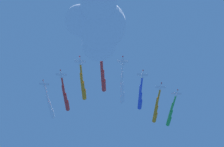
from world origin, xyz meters
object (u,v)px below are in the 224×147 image
object	(u,v)px
jet_lead	(103,76)
jet_starboard_mid	(66,98)
jet_port_mid	(140,97)
jet_port_outer	(156,110)
jet_trail_port	(170,115)
jet_port_inner	(122,89)
jet_starboard_inner	(83,86)
jet_starboard_outer	(50,107)

from	to	relation	value
jet_lead	jet_starboard_mid	size ratio (longest dim) A/B	1.05
jet_lead	jet_port_mid	world-z (taller)	jet_lead
jet_port_outer	jet_trail_port	size ratio (longest dim) A/B	1.02
jet_port_mid	jet_port_outer	bearing A→B (deg)	140.65
jet_port_inner	jet_trail_port	size ratio (longest dim) A/B	1.02
jet_port_mid	jet_trail_port	size ratio (longest dim) A/B	0.91
jet_starboard_inner	jet_port_mid	world-z (taller)	jet_starboard_inner
jet_lead	jet_port_inner	world-z (taller)	jet_lead
jet_lead	jet_starboard_mid	distance (m)	41.79
jet_port_outer	jet_lead	bearing A→B (deg)	-46.74
jet_port_mid	jet_starboard_inner	bearing A→B (deg)	-73.86
jet_port_inner	jet_starboard_mid	distance (m)	49.28
jet_trail_port	jet_port_mid	bearing A→B (deg)	-43.59
jet_starboard_inner	jet_starboard_mid	xyz separation A→B (m)	(-15.06, -15.86, -1.01)
jet_starboard_mid	jet_starboard_outer	bearing A→B (deg)	-133.73
jet_port_mid	jet_starboard_mid	bearing A→B (deg)	-91.16
jet_lead	jet_starboard_inner	xyz separation A→B (m)	(-11.29, -16.48, -1.50)
jet_starboard_inner	jet_starboard_outer	xyz separation A→B (m)	(-30.16, -31.64, 0.45)
jet_port_mid	jet_port_outer	size ratio (longest dim) A/B	0.89
jet_starboard_outer	jet_lead	bearing A→B (deg)	49.26
jet_port_mid	jet_trail_port	world-z (taller)	jet_trail_port
jet_lead	jet_port_inner	distance (m)	21.71
jet_port_mid	jet_port_outer	world-z (taller)	jet_port_mid
jet_lead	jet_trail_port	world-z (taller)	jet_trail_port
jet_starboard_inner	jet_trail_port	world-z (taller)	jet_trail_port
jet_port_mid	jet_trail_port	distance (m)	44.17
jet_starboard_mid	jet_port_outer	xyz separation A→B (m)	(-17.19, 78.61, -1.24)
jet_port_inner	jet_port_outer	xyz separation A→B (m)	(-28.51, 30.66, -2.42)
jet_port_inner	jet_starboard_outer	size ratio (longest dim) A/B	1.04
jet_starboard_inner	jet_port_inner	bearing A→B (deg)	96.64
jet_port_mid	jet_lead	bearing A→B (deg)	-51.15
jet_port_mid	jet_starboard_mid	world-z (taller)	jet_starboard_mid
jet_port_inner	jet_trail_port	bearing A→B (deg)	132.43
jet_port_outer	jet_trail_port	world-z (taller)	jet_trail_port
jet_starboard_outer	jet_port_outer	bearing A→B (deg)	91.27
jet_starboard_mid	jet_trail_port	world-z (taller)	jet_trail_port
jet_lead	jet_port_mid	size ratio (longest dim) A/B	1.10
jet_port_inner	jet_port_mid	distance (m)	18.51
jet_lead	jet_port_inner	xyz separation A→B (m)	(-15.03, 15.61, -1.34)
jet_port_mid	jet_starboard_outer	distance (m)	80.93
jet_starboard_outer	jet_trail_port	size ratio (longest dim) A/B	0.98
jet_port_outer	jet_starboard_outer	bearing A→B (deg)	-88.73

